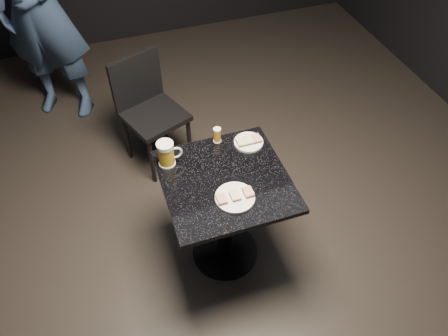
{
  "coord_description": "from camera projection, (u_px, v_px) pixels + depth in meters",
  "views": [
    {
      "loc": [
        -0.53,
        -1.53,
        2.57
      ],
      "look_at": [
        0.0,
        0.02,
        0.82
      ],
      "focal_mm": 35.0,
      "sensor_mm": 36.0,
      "label": 1
    }
  ],
  "objects": [
    {
      "name": "canapes_on_plate_large",
      "position": [
        235.0,
        196.0,
        2.32
      ],
      "size": [
        0.2,
        0.07,
        0.02
      ],
      "color": "#4C3521",
      "rests_on": "plate_large"
    },
    {
      "name": "beer_mug",
      "position": [
        167.0,
        154.0,
        2.46
      ],
      "size": [
        0.14,
        0.1,
        0.16
      ],
      "color": "silver",
      "rests_on": "table"
    },
    {
      "name": "plate_large",
      "position": [
        235.0,
        198.0,
        2.33
      ],
      "size": [
        0.22,
        0.22,
        0.01
      ],
      "primitive_type": "cylinder",
      "color": "white",
      "rests_on": "table"
    },
    {
      "name": "plate_small",
      "position": [
        249.0,
        142.0,
        2.63
      ],
      "size": [
        0.18,
        0.18,
        0.01
      ],
      "primitive_type": "cylinder",
      "color": "white",
      "rests_on": "table"
    },
    {
      "name": "canapes_on_plate_small",
      "position": [
        249.0,
        140.0,
        2.62
      ],
      "size": [
        0.15,
        0.07,
        0.02
      ],
      "color": "#4C3521",
      "rests_on": "plate_small"
    },
    {
      "name": "chair",
      "position": [
        148.0,
        106.0,
        3.27
      ],
      "size": [
        0.54,
        0.54,
        0.88
      ],
      "color": "black",
      "rests_on": "floor"
    },
    {
      "name": "table",
      "position": [
        225.0,
        206.0,
        2.61
      ],
      "size": [
        0.7,
        0.7,
        0.75
      ],
      "color": "black",
      "rests_on": "floor"
    },
    {
      "name": "floor",
      "position": [
        225.0,
        252.0,
        2.98
      ],
      "size": [
        6.0,
        6.0,
        0.0
      ],
      "primitive_type": "plane",
      "color": "black",
      "rests_on": "ground"
    },
    {
      "name": "beer_tumbler",
      "position": [
        217.0,
        135.0,
        2.61
      ],
      "size": [
        0.05,
        0.05,
        0.1
      ],
      "color": "white",
      "rests_on": "table"
    },
    {
      "name": "patron",
      "position": [
        38.0,
        7.0,
        3.34
      ],
      "size": [
        0.84,
        0.73,
        1.95
      ],
      "primitive_type": "imported",
      "rotation": [
        0.0,
        0.0,
        -0.44
      ],
      "color": "navy",
      "rests_on": "floor"
    }
  ]
}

